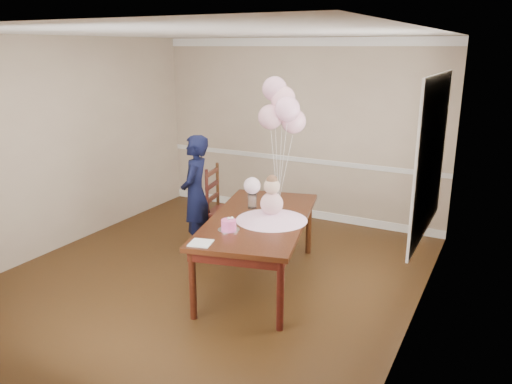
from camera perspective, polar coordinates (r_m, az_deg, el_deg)
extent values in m
cube|color=black|center=(5.89, -5.14, -9.59)|extent=(4.50, 5.00, 0.00)
cube|color=white|center=(5.31, -5.91, 17.67)|extent=(4.50, 5.00, 0.02)
cube|color=tan|center=(7.62, 4.84, 7.06)|extent=(4.50, 0.02, 2.70)
cube|color=tan|center=(3.70, -27.11, -4.77)|extent=(4.50, 0.02, 2.70)
cube|color=tan|center=(6.91, -21.43, 5.04)|extent=(0.02, 5.00, 2.70)
cube|color=tan|center=(4.65, 18.48, 0.27)|extent=(0.02, 5.00, 2.70)
cube|color=silver|center=(7.69, 4.73, 3.74)|extent=(4.50, 0.02, 0.07)
cube|color=white|center=(7.51, 5.05, 16.73)|extent=(4.50, 0.02, 0.12)
cube|color=white|center=(7.92, 4.59, -2.20)|extent=(4.50, 0.02, 0.12)
cube|color=white|center=(5.08, 19.40, 3.84)|extent=(0.02, 1.66, 1.56)
cube|color=silver|center=(5.09, 19.20, 3.87)|extent=(0.01, 1.50, 1.40)
cube|color=black|center=(5.48, 0.33, -3.15)|extent=(1.48, 2.23, 0.05)
cube|color=black|center=(5.50, 0.33, -3.91)|extent=(1.36, 2.11, 0.10)
cylinder|color=black|center=(4.92, -7.26, -10.51)|extent=(0.09, 0.09, 0.72)
cylinder|color=black|center=(4.70, 2.78, -11.71)|extent=(0.09, 0.09, 0.72)
cylinder|color=black|center=(6.57, -1.41, -3.36)|extent=(0.09, 0.09, 0.72)
cylinder|color=black|center=(6.41, 6.05, -3.96)|extent=(0.09, 0.09, 0.72)
cone|color=#F9B7E1|center=(5.37, 1.79, -2.69)|extent=(0.94, 0.94, 0.10)
sphere|color=pink|center=(5.33, 1.81, -1.34)|extent=(0.25, 0.25, 0.25)
sphere|color=#D1AA90|center=(5.28, 1.82, 0.68)|extent=(0.17, 0.17, 0.17)
sphere|color=brown|center=(5.26, 1.83, 1.32)|extent=(0.12, 0.12, 0.12)
cylinder|color=silver|center=(5.10, -3.13, -4.32)|extent=(0.27, 0.27, 0.01)
cylinder|color=#ED4A9D|center=(5.08, -3.14, -3.74)|extent=(0.19, 0.19, 0.10)
sphere|color=silver|center=(5.06, -3.15, -3.03)|extent=(0.03, 0.03, 0.03)
sphere|color=white|center=(5.07, -2.75, -2.99)|extent=(0.03, 0.03, 0.03)
cylinder|color=white|center=(5.76, -0.44, -1.04)|extent=(0.12, 0.12, 0.16)
sphere|color=silver|center=(5.71, -0.45, 0.73)|extent=(0.19, 0.19, 0.19)
cube|color=silver|center=(4.79, -6.32, -5.81)|extent=(0.25, 0.25, 0.01)
cylinder|color=silver|center=(5.97, 2.55, -1.16)|extent=(0.05, 0.05, 0.02)
sphere|color=#E19FB0|center=(5.77, 1.67, 8.56)|extent=(0.29, 0.29, 0.29)
sphere|color=#FEB3D8|center=(5.66, 3.61, 9.44)|extent=(0.29, 0.29, 0.29)
sphere|color=#FBB1C4|center=(5.82, 3.10, 10.64)|extent=(0.29, 0.29, 0.29)
sphere|color=#D899B5|center=(5.85, 2.15, 11.69)|extent=(0.29, 0.29, 0.29)
sphere|color=#F6AEC6|center=(5.80, 4.33, 8.06)|extent=(0.29, 0.29, 0.29)
cylinder|color=white|center=(5.86, 2.11, 2.89)|extent=(0.09, 0.03, 0.86)
cylinder|color=white|center=(5.81, 3.05, 3.26)|extent=(0.11, 0.03, 0.96)
cylinder|color=silver|center=(5.88, 2.81, 3.93)|extent=(0.01, 0.10, 1.06)
cylinder|color=white|center=(5.89, 2.34, 4.47)|extent=(0.11, 0.08, 1.16)
cylinder|color=white|center=(5.88, 3.41, 2.66)|extent=(0.12, 0.11, 0.79)
cube|color=#3B1410|center=(6.55, -3.20, -2.31)|extent=(0.55, 0.55, 0.05)
cylinder|color=#33140D|center=(6.53, -5.33, -4.75)|extent=(0.05, 0.05, 0.46)
cylinder|color=#361C0E|center=(6.40, -2.12, -5.12)|extent=(0.05, 0.05, 0.46)
cylinder|color=#37180F|center=(6.86, -4.14, -3.66)|extent=(0.05, 0.05, 0.46)
cylinder|color=#34150E|center=(6.74, -1.08, -3.98)|extent=(0.05, 0.05, 0.46)
cylinder|color=#33120E|center=(6.36, -5.64, -0.02)|extent=(0.05, 0.05, 0.60)
cylinder|color=#3B2110|center=(6.70, -4.41, 0.86)|extent=(0.05, 0.05, 0.60)
cube|color=#3E1910|center=(6.56, -4.98, -0.64)|extent=(0.11, 0.42, 0.05)
cube|color=black|center=(6.51, -5.02, 0.79)|extent=(0.11, 0.42, 0.05)
cube|color=#39190F|center=(6.47, -5.05, 2.25)|extent=(0.11, 0.42, 0.05)
imported|color=black|center=(6.37, -6.93, -0.29)|extent=(0.51, 0.64, 1.52)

